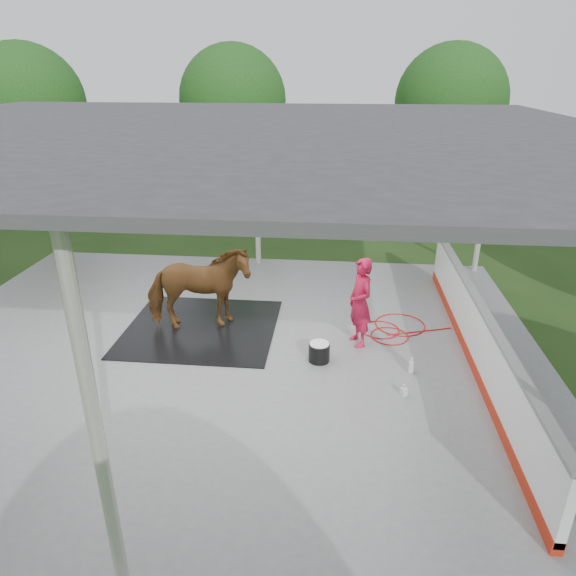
# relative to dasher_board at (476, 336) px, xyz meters

# --- Properties ---
(ground) EXTENTS (100.00, 100.00, 0.00)m
(ground) POSITION_rel_dasher_board_xyz_m (-4.60, 0.00, -0.59)
(ground) COLOR #1E3814
(concrete_slab) EXTENTS (12.00, 10.00, 0.05)m
(concrete_slab) POSITION_rel_dasher_board_xyz_m (-4.60, 0.00, -0.57)
(concrete_slab) COLOR slate
(concrete_slab) RESTS_ON ground
(pavilion_structure) EXTENTS (12.60, 10.60, 4.05)m
(pavilion_structure) POSITION_rel_dasher_board_xyz_m (-4.60, -0.00, 3.37)
(pavilion_structure) COLOR beige
(pavilion_structure) RESTS_ON ground
(dasher_board) EXTENTS (0.16, 8.00, 1.15)m
(dasher_board) POSITION_rel_dasher_board_xyz_m (0.00, 0.00, 0.00)
(dasher_board) COLOR #AD220E
(dasher_board) RESTS_ON concrete_slab
(tree_belt) EXTENTS (28.00, 28.00, 5.80)m
(tree_belt) POSITION_rel_dasher_board_xyz_m (-4.30, 0.90, 3.20)
(tree_belt) COLOR #382314
(tree_belt) RESTS_ON ground
(rubber_mat) EXTENTS (2.99, 2.80, 0.02)m
(rubber_mat) POSITION_rel_dasher_board_xyz_m (-5.19, 0.81, -0.53)
(rubber_mat) COLOR black
(rubber_mat) RESTS_ON concrete_slab
(horse) EXTENTS (2.19, 1.41, 1.71)m
(horse) POSITION_rel_dasher_board_xyz_m (-5.19, 0.81, 0.34)
(horse) COLOR brown
(horse) RESTS_ON rubber_mat
(handler) EXTENTS (0.63, 0.74, 1.72)m
(handler) POSITION_rel_dasher_board_xyz_m (-2.03, 0.51, 0.32)
(handler) COLOR #C1143B
(handler) RESTS_ON concrete_slab
(wash_bucket) EXTENTS (0.39, 0.39, 0.35)m
(wash_bucket) POSITION_rel_dasher_board_xyz_m (-2.75, -0.20, -0.36)
(wash_bucket) COLOR black
(wash_bucket) RESTS_ON concrete_slab
(soap_bottle_a) EXTENTS (0.12, 0.12, 0.30)m
(soap_bottle_a) POSITION_rel_dasher_board_xyz_m (-1.14, -0.45, -0.39)
(soap_bottle_a) COLOR silver
(soap_bottle_a) RESTS_ON concrete_slab
(soap_bottle_b) EXTENTS (0.13, 0.13, 0.21)m
(soap_bottle_b) POSITION_rel_dasher_board_xyz_m (-1.34, -1.15, -0.44)
(soap_bottle_b) COLOR #338CD8
(soap_bottle_b) RESTS_ON concrete_slab
(hose_coil) EXTENTS (1.83, 1.39, 0.02)m
(hose_coil) POSITION_rel_dasher_board_xyz_m (-1.32, 1.15, -0.53)
(hose_coil) COLOR red
(hose_coil) RESTS_ON concrete_slab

